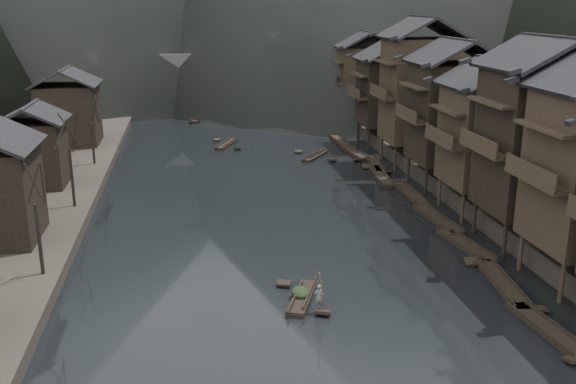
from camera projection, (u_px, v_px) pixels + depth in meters
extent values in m
plane|color=black|center=(311.00, 294.00, 38.68)|extent=(300.00, 300.00, 0.00)
cube|color=#2D2823|center=(522.00, 133.00, 81.47)|extent=(40.00, 200.00, 1.80)
cylinder|color=#34281D|center=(562.00, 282.00, 37.19)|extent=(0.30, 0.30, 2.90)
cylinder|color=#34281D|center=(521.00, 252.00, 41.73)|extent=(0.30, 0.30, 2.90)
cylinder|color=#34281D|center=(560.00, 249.00, 42.14)|extent=(0.30, 0.30, 2.90)
cube|color=#34281D|center=(537.00, 180.00, 37.75)|extent=(1.20, 5.70, 0.25)
cylinder|color=black|center=(505.00, 240.00, 43.82)|extent=(0.30, 0.30, 2.90)
cylinder|color=black|center=(475.00, 217.00, 48.36)|extent=(0.30, 0.30, 2.90)
cylinder|color=black|center=(542.00, 238.00, 44.22)|extent=(0.30, 0.30, 2.90)
cylinder|color=black|center=(509.00, 215.00, 48.77)|extent=(0.30, 0.30, 2.90)
cube|color=black|center=(539.00, 141.00, 44.75)|extent=(7.00, 6.00, 9.97)
cube|color=#34281D|center=(484.00, 150.00, 44.30)|extent=(1.20, 5.70, 0.25)
cylinder|color=#34281D|center=(463.00, 208.00, 50.44)|extent=(0.30, 0.30, 2.90)
cylinder|color=#34281D|center=(440.00, 191.00, 54.99)|extent=(0.30, 0.30, 2.90)
cylinder|color=#34281D|center=(495.00, 207.00, 50.85)|extent=(0.30, 0.30, 2.90)
cylinder|color=#34281D|center=(470.00, 190.00, 55.39)|extent=(0.30, 0.30, 2.90)
cube|color=#34281D|center=(492.00, 136.00, 51.68)|extent=(7.00, 6.00, 7.86)
cube|color=#34281D|center=(444.00, 142.00, 51.20)|extent=(1.20, 5.70, 0.25)
cylinder|color=black|center=(426.00, 181.00, 58.02)|extent=(0.30, 0.30, 2.90)
cylinder|color=black|center=(409.00, 168.00, 62.56)|extent=(0.30, 0.30, 2.90)
cylinder|color=black|center=(455.00, 180.00, 58.42)|extent=(0.30, 0.30, 2.90)
cylinder|color=black|center=(435.00, 167.00, 62.97)|extent=(0.30, 0.30, 2.90)
cube|color=black|center=(453.00, 113.00, 59.10)|extent=(7.00, 6.00, 8.96)
cube|color=#34281D|center=(411.00, 119.00, 58.63)|extent=(1.20, 5.70, 0.25)
cylinder|color=#34281D|center=(395.00, 158.00, 66.54)|extent=(0.30, 0.30, 2.90)
cylinder|color=#34281D|center=(382.00, 148.00, 71.08)|extent=(0.30, 0.30, 2.90)
cylinder|color=#34281D|center=(420.00, 157.00, 66.95)|extent=(0.30, 0.30, 2.90)
cylinder|color=#34281D|center=(405.00, 147.00, 71.49)|extent=(0.30, 0.30, 2.90)
cube|color=#34281D|center=(419.00, 90.00, 67.37)|extent=(7.00, 6.00, 10.69)
cube|color=#34281D|center=(382.00, 96.00, 66.93)|extent=(1.20, 5.70, 0.25)
cylinder|color=black|center=(369.00, 139.00, 76.01)|extent=(0.30, 0.30, 2.90)
cylinder|color=black|center=(358.00, 131.00, 80.55)|extent=(0.30, 0.30, 2.90)
cylinder|color=black|center=(391.00, 138.00, 76.41)|extent=(0.30, 0.30, 2.90)
cylinder|color=black|center=(379.00, 130.00, 80.96)|extent=(0.30, 0.30, 2.90)
cube|color=black|center=(390.00, 92.00, 77.27)|extent=(7.00, 6.00, 7.64)
cube|color=#34281D|center=(357.00, 96.00, 76.79)|extent=(1.20, 5.70, 0.25)
cylinder|color=#34281D|center=(345.00, 121.00, 87.37)|extent=(0.30, 0.30, 2.90)
cylinder|color=#34281D|center=(337.00, 115.00, 91.91)|extent=(0.30, 0.30, 2.90)
cylinder|color=#34281D|center=(364.00, 120.00, 87.77)|extent=(0.30, 0.30, 2.90)
cylinder|color=#34281D|center=(355.00, 114.00, 92.32)|extent=(0.30, 0.30, 2.90)
cube|color=#34281D|center=(363.00, 78.00, 88.54)|extent=(7.00, 6.00, 8.31)
cube|color=#34281D|center=(335.00, 82.00, 88.07)|extent=(1.20, 5.70, 0.25)
cube|color=black|center=(35.00, 151.00, 57.20)|extent=(5.00, 5.00, 5.80)
cube|color=black|center=(69.00, 112.00, 74.10)|extent=(6.50, 6.50, 6.80)
cylinder|color=black|center=(22.00, 236.00, 38.39)|extent=(0.24, 0.24, 4.45)
cylinder|color=black|center=(63.00, 175.00, 51.34)|extent=(0.24, 0.24, 4.78)
cylinder|color=black|center=(88.00, 141.00, 65.03)|extent=(0.24, 0.24, 4.24)
cube|color=black|center=(547.00, 330.00, 34.13)|extent=(1.67, 6.37, 0.30)
cube|color=black|center=(547.00, 327.00, 34.08)|extent=(1.72, 6.25, 0.10)
cube|color=black|center=(523.00, 302.00, 36.98)|extent=(1.00, 0.86, 0.33)
cube|color=black|center=(575.00, 358.00, 31.20)|extent=(1.00, 0.86, 0.33)
cube|color=black|center=(502.00, 284.00, 39.64)|extent=(1.94, 7.49, 0.30)
cube|color=black|center=(502.00, 282.00, 39.59)|extent=(1.97, 7.34, 0.10)
cube|color=black|center=(472.00, 261.00, 42.88)|extent=(1.03, 1.01, 0.36)
cube|color=black|center=(538.00, 308.00, 36.31)|extent=(1.03, 1.01, 0.36)
cube|color=black|center=(465.00, 246.00, 45.86)|extent=(1.98, 6.65, 0.30)
cube|color=black|center=(466.00, 243.00, 45.81)|extent=(2.02, 6.52, 0.10)
cube|color=black|center=(454.00, 229.00, 48.83)|extent=(1.04, 0.93, 0.34)
cube|color=black|center=(479.00, 261.00, 42.80)|extent=(1.04, 0.93, 0.34)
cube|color=black|center=(437.00, 220.00, 51.28)|extent=(1.73, 7.24, 0.30)
cube|color=black|center=(438.00, 218.00, 51.22)|extent=(1.77, 7.10, 0.10)
cube|color=black|center=(426.00, 205.00, 54.53)|extent=(1.01, 0.96, 0.36)
cube|color=black|center=(451.00, 233.00, 47.94)|extent=(1.01, 0.96, 0.36)
cube|color=black|center=(410.00, 194.00, 58.04)|extent=(1.12, 6.49, 0.30)
cube|color=black|center=(410.00, 193.00, 57.99)|extent=(1.17, 6.36, 0.10)
cube|color=black|center=(399.00, 184.00, 60.95)|extent=(0.94, 0.80, 0.34)
cube|color=black|center=(422.00, 203.00, 55.05)|extent=(0.94, 0.80, 0.34)
cube|color=black|center=(380.00, 176.00, 64.18)|extent=(1.85, 7.69, 0.30)
cube|color=black|center=(380.00, 174.00, 64.12)|extent=(1.89, 7.55, 0.10)
cube|color=black|center=(367.00, 166.00, 67.53)|extent=(1.02, 1.02, 0.37)
cube|color=black|center=(395.00, 184.00, 60.74)|extent=(1.02, 1.02, 0.37)
cube|color=black|center=(375.00, 165.00, 68.65)|extent=(1.77, 6.73, 0.30)
cube|color=black|center=(375.00, 163.00, 68.59)|extent=(1.81, 6.61, 0.10)
cube|color=black|center=(364.00, 157.00, 71.57)|extent=(1.01, 0.91, 0.34)
cube|color=black|center=(387.00, 171.00, 65.64)|extent=(1.01, 0.91, 0.34)
cube|color=black|center=(355.00, 154.00, 73.47)|extent=(1.78, 6.08, 0.30)
cube|color=black|center=(355.00, 152.00, 73.42)|extent=(1.82, 5.97, 0.10)
cube|color=black|center=(351.00, 147.00, 76.18)|extent=(1.01, 0.84, 0.33)
cube|color=black|center=(358.00, 159.00, 70.67)|extent=(1.01, 0.84, 0.33)
cube|color=black|center=(341.00, 143.00, 79.33)|extent=(1.12, 6.49, 0.30)
cube|color=black|center=(341.00, 141.00, 79.28)|extent=(1.18, 6.36, 0.10)
cube|color=black|center=(335.00, 136.00, 82.23)|extent=(0.94, 0.80, 0.34)
cube|color=black|center=(347.00, 147.00, 76.34)|extent=(0.94, 0.80, 0.34)
cube|color=black|center=(330.00, 132.00, 86.03)|extent=(1.67, 6.82, 0.30)
cube|color=black|center=(330.00, 130.00, 85.98)|extent=(1.71, 6.69, 0.10)
cube|color=black|center=(323.00, 126.00, 89.01)|extent=(1.00, 0.91, 0.34)
cube|color=black|center=(338.00, 135.00, 82.97)|extent=(1.00, 0.91, 0.34)
cube|color=black|center=(322.00, 125.00, 90.44)|extent=(1.79, 6.60, 0.30)
cube|color=black|center=(322.00, 124.00, 90.39)|extent=(1.83, 6.48, 0.10)
cube|color=black|center=(319.00, 120.00, 93.40)|extent=(1.02, 0.90, 0.34)
cube|color=black|center=(324.00, 128.00, 87.41)|extent=(1.02, 0.90, 0.34)
cube|color=black|center=(319.00, 117.00, 97.10)|extent=(1.76, 6.19, 0.30)
cube|color=black|center=(319.00, 115.00, 97.05)|extent=(1.80, 6.07, 0.10)
cube|color=black|center=(318.00, 113.00, 99.87)|extent=(1.01, 0.85, 0.33)
cube|color=black|center=(321.00, 119.00, 94.26)|extent=(1.01, 0.85, 0.33)
cube|color=black|center=(315.00, 156.00, 72.41)|extent=(3.95, 5.19, 0.30)
cube|color=black|center=(315.00, 155.00, 72.36)|extent=(3.93, 5.13, 0.10)
cube|color=black|center=(299.00, 151.00, 74.26)|extent=(1.09, 1.05, 0.32)
cube|color=black|center=(332.00, 159.00, 70.49)|extent=(1.09, 1.05, 0.32)
cube|color=black|center=(227.00, 144.00, 78.39)|extent=(3.19, 5.77, 0.30)
cube|color=black|center=(227.00, 143.00, 78.33)|extent=(3.19, 5.68, 0.10)
cube|color=black|center=(217.00, 139.00, 80.63)|extent=(1.06, 1.00, 0.32)
cube|color=black|center=(237.00, 147.00, 76.06)|extent=(1.06, 1.00, 0.32)
cube|color=black|center=(193.00, 119.00, 94.87)|extent=(1.53, 5.07, 0.30)
cube|color=black|center=(193.00, 118.00, 94.82)|extent=(1.57, 4.98, 0.10)
cube|color=black|center=(195.00, 116.00, 97.12)|extent=(0.91, 0.71, 0.30)
cube|color=black|center=(192.00, 121.00, 92.54)|extent=(0.91, 0.71, 0.30)
cube|color=#4C4C4F|center=(228.00, 63.00, 104.79)|extent=(40.00, 6.00, 1.60)
cube|color=#4C4C4F|center=(229.00, 57.00, 101.86)|extent=(40.00, 0.50, 1.00)
cube|color=#4C4C4F|center=(227.00, 54.00, 106.97)|extent=(40.00, 0.50, 1.00)
cube|color=#4C4C4F|center=(143.00, 90.00, 103.86)|extent=(3.20, 6.00, 6.40)
cube|color=#4C4C4F|center=(202.00, 88.00, 105.27)|extent=(3.20, 6.00, 6.40)
cube|color=#4C4C4F|center=(256.00, 87.00, 106.60)|extent=(3.20, 6.00, 6.40)
cube|color=#4C4C4F|center=(312.00, 86.00, 108.00)|extent=(3.20, 6.00, 6.40)
cube|color=black|center=(303.00, 298.00, 37.79)|extent=(2.60, 4.64, 0.30)
cube|color=black|center=(303.00, 295.00, 37.73)|extent=(2.61, 4.57, 0.10)
cube|color=black|center=(284.00, 282.00, 39.57)|extent=(1.00, 0.84, 0.29)
cube|color=black|center=(323.00, 311.00, 35.92)|extent=(1.00, 0.84, 0.29)
ellipsoid|color=black|center=(301.00, 287.00, 37.80)|extent=(1.10, 1.44, 0.66)
imported|color=slate|center=(319.00, 293.00, 36.04)|extent=(0.56, 0.38, 1.53)
cylinder|color=#8C7A51|center=(323.00, 252.00, 35.36)|extent=(0.95, 2.47, 3.41)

